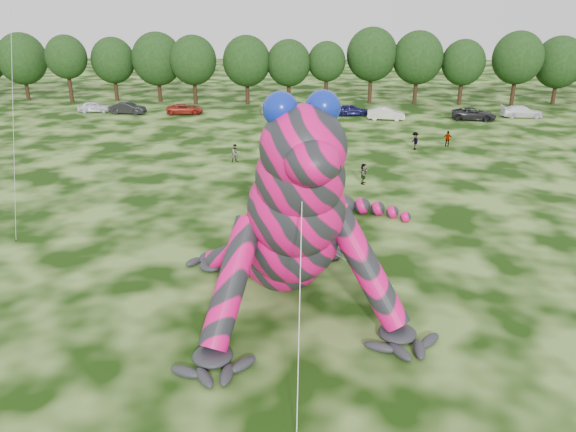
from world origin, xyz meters
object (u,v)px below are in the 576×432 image
at_px(tree_6, 194,70).
at_px(tree_9, 326,73).
at_px(tree_2, 23,67).
at_px(tree_7, 247,70).
at_px(car_0, 94,107).
at_px(tree_14, 558,70).
at_px(spectator_3, 448,139).
at_px(car_4, 352,110).
at_px(car_6, 474,114).
at_px(tree_12, 462,72).
at_px(car_7, 522,112).
at_px(tree_11, 417,68).
at_px(tree_10, 371,66).
at_px(car_2, 185,109).
at_px(tree_4, 114,69).
at_px(spectator_2, 415,141).
at_px(spectator_5, 364,174).
at_px(inflatable_gecko, 277,182).
at_px(car_3, 281,109).
at_px(tree_13, 516,69).
at_px(tree_5, 158,67).
at_px(tree_8, 289,72).
at_px(car_1, 128,108).
at_px(spectator_1, 236,153).
at_px(tree_3, 68,69).

height_order(tree_6, tree_9, tree_6).
xyz_separation_m(tree_2, tree_6, (25.46, -2.08, -0.08)).
xyz_separation_m(tree_7, car_0, (-19.72, -6.92, -4.03)).
height_order(tree_14, car_0, tree_14).
bearing_deg(spectator_3, tree_9, -52.54).
distance_m(car_4, car_6, 15.16).
bearing_deg(tree_14, tree_12, -175.82).
height_order(tree_7, car_7, tree_7).
bearing_deg(tree_11, tree_10, 176.56).
bearing_deg(car_2, tree_4, 42.54).
height_order(tree_11, car_7, tree_11).
bearing_deg(tree_9, tree_6, -177.97).
xyz_separation_m(tree_2, spectator_2, (52.48, -26.86, -3.93)).
xyz_separation_m(spectator_2, spectator_5, (-5.99, -11.22, -0.05)).
xyz_separation_m(tree_14, car_2, (-50.93, -9.58, -4.04)).
height_order(tree_14, spectator_3, tree_14).
distance_m(inflatable_gecko, tree_10, 55.60).
distance_m(tree_4, car_3, 26.83).
bearing_deg(tree_13, tree_14, 14.15).
bearing_deg(tree_5, tree_7, -7.13).
relative_size(tree_7, tree_9, 1.09).
relative_size(inflatable_gecko, tree_2, 2.26).
bearing_deg(car_0, tree_8, -84.19).
bearing_deg(car_1, spectator_2, -110.80).
distance_m(inflatable_gecko, car_4, 46.00).
height_order(tree_4, tree_10, tree_10).
xyz_separation_m(tree_2, car_2, (25.55, -9.62, -4.16)).
height_order(inflatable_gecko, car_2, inflatable_gecko).
distance_m(car_3, car_4, 9.15).
bearing_deg(spectator_1, tree_8, 52.90).
xyz_separation_m(car_2, car_4, (21.70, -0.01, 0.07)).
xyz_separation_m(tree_9, spectator_1, (-8.89, -30.66, -3.50)).
bearing_deg(tree_10, tree_8, -172.19).
bearing_deg(tree_4, tree_7, -5.57).
xyz_separation_m(tree_2, tree_12, (63.03, -1.02, -0.34)).
bearing_deg(car_1, car_4, -84.04).
xyz_separation_m(tree_10, tree_13, (19.73, -1.45, -0.19)).
distance_m(tree_14, car_4, 31.02).
xyz_separation_m(tree_7, car_1, (-14.81, -7.89, -3.99)).
height_order(tree_13, car_2, tree_13).
xyz_separation_m(tree_2, tree_11, (56.80, -0.57, 0.21)).
bearing_deg(tree_7, spectator_3, -45.51).
xyz_separation_m(car_0, spectator_2, (39.27, -17.98, 0.19)).
bearing_deg(tree_13, car_2, -169.84).
bearing_deg(tree_3, tree_4, 15.14).
distance_m(tree_4, car_7, 56.37).
bearing_deg(car_7, tree_8, 74.94).
height_order(car_7, spectator_2, spectator_2).
bearing_deg(tree_11, car_4, -136.50).
xyz_separation_m(tree_4, spectator_2, (39.11, -26.81, -3.63)).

